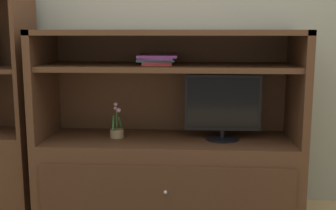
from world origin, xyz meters
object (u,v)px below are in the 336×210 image
object	(u,v)px
media_console	(168,156)
bookshelf_tall	(5,138)
tv_monitor	(223,107)
magazine_stack	(157,59)
potted_plant	(117,131)

from	to	relation	value
media_console	bookshelf_tall	size ratio (longest dim) A/B	1.13
tv_monitor	magazine_stack	distance (m)	0.57
tv_monitor	bookshelf_tall	world-z (taller)	bookshelf_tall
media_console	bookshelf_tall	world-z (taller)	bookshelf_tall
potted_plant	bookshelf_tall	world-z (taller)	bookshelf_tall
bookshelf_tall	potted_plant	bearing A→B (deg)	-0.39
media_console	potted_plant	xyz separation A→B (m)	(-0.37, -0.00, 0.18)
tv_monitor	bookshelf_tall	distance (m)	1.60
potted_plant	media_console	bearing A→B (deg)	0.32
media_console	magazine_stack	bearing A→B (deg)	-174.36
media_console	bookshelf_tall	bearing A→B (deg)	179.83
potted_plant	bookshelf_tall	size ratio (longest dim) A/B	0.16
bookshelf_tall	tv_monitor	bearing A→B (deg)	-0.46
magazine_stack	media_console	bearing A→B (deg)	5.64
media_console	potted_plant	world-z (taller)	media_console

